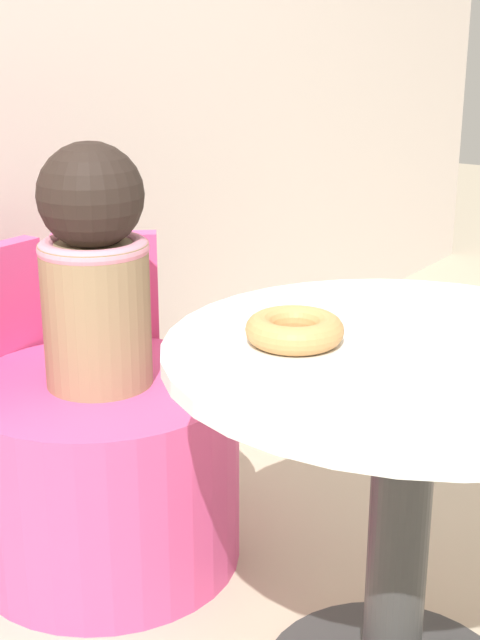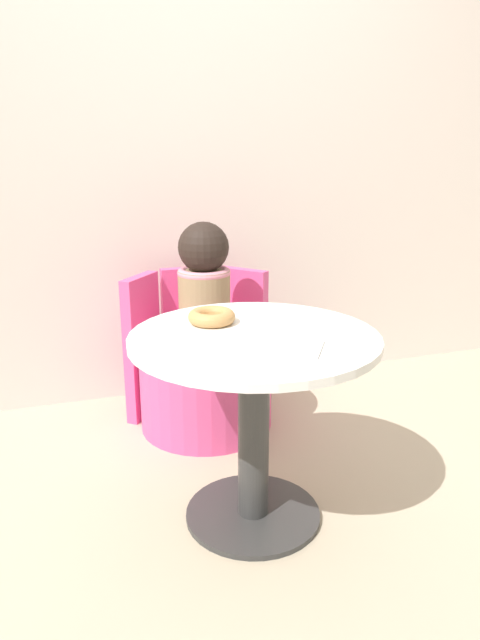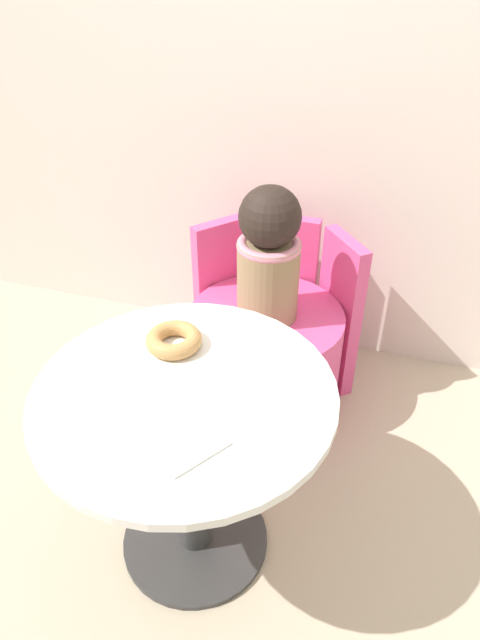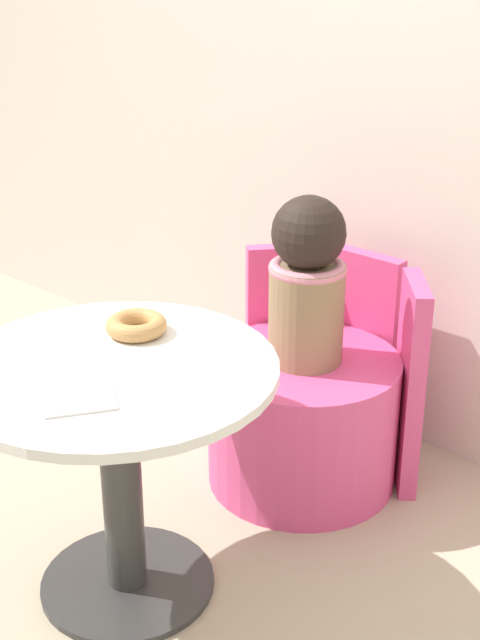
{
  "view_description": "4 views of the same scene",
  "coord_description": "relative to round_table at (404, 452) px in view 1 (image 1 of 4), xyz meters",
  "views": [
    {
      "loc": [
        -1.18,
        -0.52,
        1.09
      ],
      "look_at": [
        0.07,
        0.35,
        0.59
      ],
      "focal_mm": 50.0,
      "sensor_mm": 36.0,
      "label": 1
    },
    {
      "loc": [
        -0.56,
        -1.53,
        1.16
      ],
      "look_at": [
        0.07,
        0.34,
        0.57
      ],
      "focal_mm": 32.0,
      "sensor_mm": 36.0,
      "label": 2
    },
    {
      "loc": [
        0.44,
        -0.95,
        1.59
      ],
      "look_at": [
        0.03,
        0.35,
        0.6
      ],
      "focal_mm": 32.0,
      "sensor_mm": 36.0,
      "label": 3
    },
    {
      "loc": [
        1.41,
        -1.18,
        1.54
      ],
      "look_at": [
        0.03,
        0.39,
        0.62
      ],
      "focal_mm": 50.0,
      "sensor_mm": 36.0,
      "label": 4
    }
  ],
  "objects": [
    {
      "name": "round_table",
      "position": [
        0.0,
        0.0,
        0.0
      ],
      "size": [
        0.76,
        0.76,
        0.63
      ],
      "color": "#333333",
      "rests_on": "ground_plane"
    },
    {
      "name": "donut",
      "position": [
        -0.09,
        0.15,
        0.2
      ],
      "size": [
        0.15,
        0.15,
        0.04
      ],
      "color": "tan",
      "rests_on": "round_table"
    },
    {
      "name": "tub_chair",
      "position": [
        0.03,
        0.68,
        -0.25
      ],
      "size": [
        0.56,
        0.56,
        0.4
      ],
      "color": "#E54C8C",
      "rests_on": "ground_plane"
    },
    {
      "name": "child_figure",
      "position": [
        0.03,
        0.68,
        0.19
      ],
      "size": [
        0.22,
        0.22,
        0.49
      ],
      "color": "#937A56",
      "rests_on": "tub_chair"
    },
    {
      "name": "booth_backrest",
      "position": [
        0.03,
        0.92,
        -0.13
      ],
      "size": [
        0.66,
        0.24,
        0.64
      ],
      "color": "#E54C8C",
      "rests_on": "ground_plane"
    }
  ]
}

